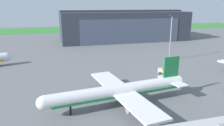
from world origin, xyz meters
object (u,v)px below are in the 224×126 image
Objects in this scene: airliner_near_right at (120,91)px; pushback_tractor at (163,71)px; apron_light_mast at (171,35)px; maintenance_hangar at (123,26)px.

pushback_tractor is at bearing 42.06° from airliner_near_right.
apron_light_mast reaches higher than airliner_near_right.
apron_light_mast is at bearing 46.93° from airliner_near_right.
apron_light_mast is (38.00, 40.66, 8.55)m from airliner_near_right.
airliner_near_right is 56.31m from apron_light_mast.
airliner_near_right is 1.90× the size of apron_light_mast.
maintenance_hangar is 2.24× the size of airliner_near_right.
maintenance_hangar is 88.44m from pushback_tractor.
maintenance_hangar reaches higher than airliner_near_right.
airliner_near_right is 8.28× the size of pushback_tractor.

